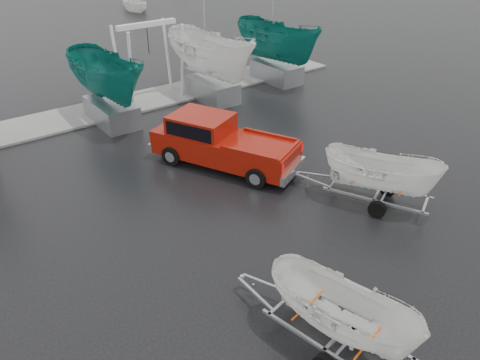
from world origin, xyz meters
The scene contains 10 objects.
ground_plane centered at (0.00, 0.00, 0.00)m, with size 120.00×120.00×0.00m, color black.
dock centered at (0.00, 13.00, 0.05)m, with size 30.00×3.00×0.12m, color gray.
pickup_truck centered at (1.39, 4.60, 1.04)m, with size 4.34×6.31×2.00m.
trailer_hitched centered at (4.10, -1.33, 2.48)m, with size 2.57×3.77×4.55m.
trailer_parked centered at (-1.77, -4.83, 2.36)m, with size 1.88×3.75×4.32m.
boat_hoist centered at (2.92, 13.00, 2.67)m, with size 3.30×2.18×4.12m.
keelboat_1 centered at (-0.26, 11.20, 3.76)m, with size 2.37×3.20×7.41m.
keelboat_2 centered at (5.50, 11.00, 4.13)m, with size 2.59×3.20×10.77m.
keelboat_3 centered at (10.42, 11.30, 3.97)m, with size 2.49×3.20×10.67m.
moored_boat_2 centered at (14.18, 38.30, 0.01)m, with size 2.36×2.40×10.69m.
Camera 1 is at (-8.20, -9.50, 9.03)m, focal length 35.00 mm.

